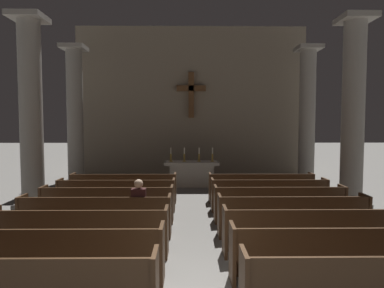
{
  "coord_description": "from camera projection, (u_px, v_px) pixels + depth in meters",
  "views": [
    {
      "loc": [
        -0.15,
        -4.13,
        2.56
      ],
      "look_at": [
        0.0,
        8.13,
        1.81
      ],
      "focal_mm": 31.13,
      "sensor_mm": 36.0,
      "label": 1
    }
  ],
  "objects": [
    {
      "name": "pew_left_row_2",
      "position": [
        58.0,
        255.0,
        5.29
      ],
      "size": [
        3.38,
        0.5,
        0.95
      ],
      "color": "#422B19",
      "rests_on": "ground"
    },
    {
      "name": "pew_left_row_3",
      "position": [
        80.0,
        232.0,
        6.39
      ],
      "size": [
        3.38,
        0.5,
        0.95
      ],
      "color": "#422B19",
      "rests_on": "ground"
    },
    {
      "name": "pew_left_row_4",
      "position": [
        96.0,
        216.0,
        7.49
      ],
      "size": [
        3.38,
        0.5,
        0.95
      ],
      "color": "#422B19",
      "rests_on": "ground"
    },
    {
      "name": "pew_left_row_5",
      "position": [
        108.0,
        204.0,
        8.59
      ],
      "size": [
        3.38,
        0.5,
        0.95
      ],
      "color": "#422B19",
      "rests_on": "ground"
    },
    {
      "name": "pew_left_row_6",
      "position": [
        117.0,
        195.0,
        9.69
      ],
      "size": [
        3.38,
        0.5,
        0.95
      ],
      "color": "#422B19",
      "rests_on": "ground"
    },
    {
      "name": "pew_left_row_7",
      "position": [
        124.0,
        188.0,
        10.79
      ],
      "size": [
        3.38,
        0.5,
        0.95
      ],
      "color": "#422B19",
      "rests_on": "ground"
    },
    {
      "name": "pew_right_row_1",
      "position": [
        374.0,
        287.0,
        4.24
      ],
      "size": [
        3.38,
        0.5,
        0.95
      ],
      "color": "#422B19",
      "rests_on": "ground"
    },
    {
      "name": "pew_right_row_2",
      "position": [
        336.0,
        253.0,
        5.34
      ],
      "size": [
        3.38,
        0.5,
        0.95
      ],
      "color": "#422B19",
      "rests_on": "ground"
    },
    {
      "name": "pew_right_row_3",
      "position": [
        310.0,
        231.0,
        6.44
      ],
      "size": [
        3.38,
        0.5,
        0.95
      ],
      "color": "#422B19",
      "rests_on": "ground"
    },
    {
      "name": "pew_right_row_4",
      "position": [
        292.0,
        215.0,
        7.54
      ],
      "size": [
        3.38,
        0.5,
        0.95
      ],
      "color": "#422B19",
      "rests_on": "ground"
    },
    {
      "name": "pew_right_row_5",
      "position": [
        279.0,
        204.0,
        8.64
      ],
      "size": [
        3.38,
        0.5,
        0.95
      ],
      "color": "#422B19",
      "rests_on": "ground"
    },
    {
      "name": "pew_right_row_6",
      "position": [
        269.0,
        195.0,
        9.74
      ],
      "size": [
        3.38,
        0.5,
        0.95
      ],
      "color": "#422B19",
      "rests_on": "ground"
    },
    {
      "name": "pew_right_row_7",
      "position": [
        261.0,
        187.0,
        10.84
      ],
      "size": [
        3.38,
        0.5,
        0.95
      ],
      "color": "#422B19",
      "rests_on": "ground"
    },
    {
      "name": "column_left_second",
      "position": [
        31.0,
        116.0,
        9.81
      ],
      "size": [
        0.97,
        0.97,
        5.72
      ],
      "color": "gray",
      "rests_on": "ground"
    },
    {
      "name": "column_right_second",
      "position": [
        353.0,
        116.0,
        9.92
      ],
      "size": [
        0.97,
        0.97,
        5.72
      ],
      "color": "gray",
      "rests_on": "ground"
    },
    {
      "name": "column_left_third",
      "position": [
        75.0,
        118.0,
        13.65
      ],
      "size": [
        0.97,
        0.97,
        5.72
      ],
      "color": "gray",
      "rests_on": "ground"
    },
    {
      "name": "column_right_third",
      "position": [
        307.0,
        118.0,
        13.76
      ],
      "size": [
        0.97,
        0.97,
        5.72
      ],
      "color": "gray",
      "rests_on": "ground"
    },
    {
      "name": "altar",
      "position": [
        192.0,
        173.0,
        13.61
      ],
      "size": [
        2.2,
        0.9,
        1.01
      ],
      "color": "#A8A399",
      "rests_on": "ground"
    },
    {
      "name": "candlestick_outer_left",
      "position": [
        171.0,
        157.0,
        13.56
      ],
      "size": [
        0.16,
        0.16,
        0.57
      ],
      "color": "#B79338",
      "rests_on": "altar"
    },
    {
      "name": "candlestick_inner_left",
      "position": [
        184.0,
        157.0,
        13.57
      ],
      "size": [
        0.16,
        0.16,
        0.57
      ],
      "color": "#B79338",
      "rests_on": "altar"
    },
    {
      "name": "candlestick_inner_right",
      "position": [
        199.0,
        157.0,
        13.58
      ],
      "size": [
        0.16,
        0.16,
        0.57
      ],
      "color": "#B79338",
      "rests_on": "altar"
    },
    {
      "name": "candlestick_outer_right",
      "position": [
        212.0,
        157.0,
        13.58
      ],
      "size": [
        0.16,
        0.16,
        0.57
      ],
      "color": "#B79338",
      "rests_on": "altar"
    },
    {
      "name": "apse_with_cross",
      "position": [
        191.0,
        103.0,
        15.57
      ],
      "size": [
        10.6,
        0.5,
        7.02
      ],
      "color": "gray",
      "rests_on": "ground"
    },
    {
      "name": "lone_worshipper",
      "position": [
        139.0,
        206.0,
        7.53
      ],
      "size": [
        0.32,
        0.43,
        1.32
      ],
      "color": "#26262B",
      "rests_on": "ground"
    }
  ]
}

